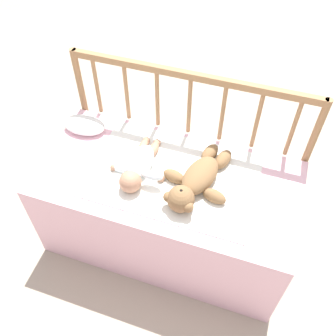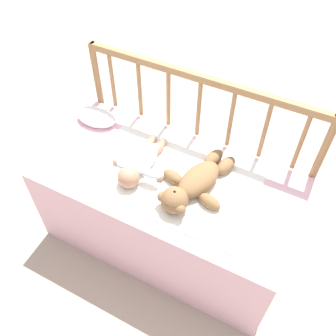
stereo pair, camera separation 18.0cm
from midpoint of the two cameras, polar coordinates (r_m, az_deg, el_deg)
The scene contains 7 objects.
ground_plane at distance 2.29m, azimuth -2.32°, elevation -10.36°, with size 12.00×12.00×0.00m, color tan.
crib_mattress at distance 2.06m, azimuth -2.56°, elevation -6.42°, with size 1.30×0.65×0.55m.
crib_rail at distance 1.99m, azimuth 0.59°, elevation 7.67°, with size 1.30×0.04×0.93m.
blanket at distance 1.84m, azimuth -2.06°, elevation -1.19°, with size 0.82×0.55×0.01m.
teddy_bear at distance 1.76m, azimuth 1.43°, elevation -2.08°, with size 0.34×0.48×0.13m.
baby at distance 1.84m, azimuth -7.28°, elevation 0.16°, with size 0.29×0.39×0.11m.
small_pillow at distance 2.13m, azimuth -15.05°, elevation 6.23°, with size 0.24×0.15×0.06m.
Camera 1 is at (0.38, -1.12, 1.97)m, focal length 40.00 mm.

